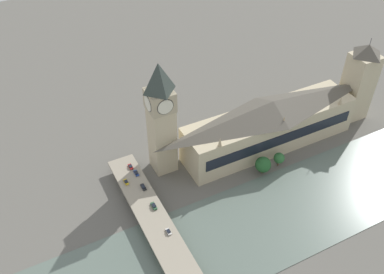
{
  "coord_description": "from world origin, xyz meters",
  "views": [
    {
      "loc": [
        -132.39,
        116.49,
        166.02
      ],
      "look_at": [
        18.88,
        39.26,
        20.73
      ],
      "focal_mm": 40.0,
      "sensor_mm": 36.0,
      "label": 1
    }
  ],
  "objects_px": {
    "victoria_tower": "(359,82)",
    "car_northbound_mid": "(126,182)",
    "road_bridge": "(173,255)",
    "car_northbound_tail": "(143,187)",
    "car_southbound_extra": "(168,231)",
    "car_northbound_lead": "(154,206)",
    "parliament_hall": "(270,124)",
    "car_southbound_lead": "(136,173)",
    "clock_tower": "(161,116)",
    "car_southbound_tail": "(131,167)"
  },
  "relations": [
    {
      "from": "parliament_hall",
      "to": "clock_tower",
      "type": "height_order",
      "value": "clock_tower"
    },
    {
      "from": "road_bridge",
      "to": "car_northbound_mid",
      "type": "xyz_separation_m",
      "value": [
        48.86,
        3.47,
        1.87
      ]
    },
    {
      "from": "car_northbound_lead",
      "to": "car_southbound_extra",
      "type": "height_order",
      "value": "car_northbound_lead"
    },
    {
      "from": "clock_tower",
      "to": "car_southbound_extra",
      "type": "relative_size",
      "value": 17.14
    },
    {
      "from": "car_northbound_tail",
      "to": "car_southbound_tail",
      "type": "distance_m",
      "value": 16.68
    },
    {
      "from": "car_northbound_mid",
      "to": "car_northbound_tail",
      "type": "bearing_deg",
      "value": -137.88
    },
    {
      "from": "car_southbound_lead",
      "to": "car_southbound_tail",
      "type": "bearing_deg",
      "value": 9.23
    },
    {
      "from": "parliament_hall",
      "to": "victoria_tower",
      "type": "bearing_deg",
      "value": -89.95
    },
    {
      "from": "parliament_hall",
      "to": "car_northbound_lead",
      "type": "relative_size",
      "value": 21.63
    },
    {
      "from": "parliament_hall",
      "to": "car_southbound_lead",
      "type": "xyz_separation_m",
      "value": [
        5.92,
        79.04,
        -8.25
      ]
    },
    {
      "from": "victoria_tower",
      "to": "car_southbound_tail",
      "type": "xyz_separation_m",
      "value": [
        11.7,
        142.88,
        -17.63
      ]
    },
    {
      "from": "car_southbound_lead",
      "to": "car_southbound_extra",
      "type": "xyz_separation_m",
      "value": [
        -41.54,
        0.6,
        -0.01
      ]
    },
    {
      "from": "car_northbound_mid",
      "to": "car_southbound_extra",
      "type": "bearing_deg",
      "value": -170.44
    },
    {
      "from": "parliament_hall",
      "to": "car_northbound_lead",
      "type": "xyz_separation_m",
      "value": [
        -18.75,
        79.67,
        -8.15
      ]
    },
    {
      "from": "car_northbound_lead",
      "to": "clock_tower",
      "type": "bearing_deg",
      "value": -31.81
    },
    {
      "from": "car_northbound_tail",
      "to": "car_northbound_mid",
      "type": "bearing_deg",
      "value": 42.12
    },
    {
      "from": "parliament_hall",
      "to": "victoria_tower",
      "type": "xyz_separation_m",
      "value": [
        0.05,
        -62.89,
        9.39
      ]
    },
    {
      "from": "road_bridge",
      "to": "clock_tower",
      "type": "bearing_deg",
      "value": -20.26
    },
    {
      "from": "road_bridge",
      "to": "car_northbound_tail",
      "type": "relative_size",
      "value": 29.91
    },
    {
      "from": "road_bridge",
      "to": "car_northbound_mid",
      "type": "height_order",
      "value": "car_northbound_mid"
    },
    {
      "from": "car_northbound_mid",
      "to": "car_southbound_lead",
      "type": "height_order",
      "value": "car_southbound_lead"
    },
    {
      "from": "road_bridge",
      "to": "car_northbound_mid",
      "type": "relative_size",
      "value": 33.1
    },
    {
      "from": "victoria_tower",
      "to": "road_bridge",
      "type": "xyz_separation_m",
      "value": [
        -46.58,
        145.45,
        -19.53
      ]
    },
    {
      "from": "parliament_hall",
      "to": "victoria_tower",
      "type": "height_order",
      "value": "victoria_tower"
    },
    {
      "from": "clock_tower",
      "to": "parliament_hall",
      "type": "bearing_deg",
      "value": -99.72
    },
    {
      "from": "parliament_hall",
      "to": "car_southbound_lead",
      "type": "relative_size",
      "value": 23.22
    },
    {
      "from": "car_southbound_lead",
      "to": "car_northbound_lead",
      "type": "bearing_deg",
      "value": 178.54
    },
    {
      "from": "clock_tower",
      "to": "road_bridge",
      "type": "relative_size",
      "value": 0.48
    },
    {
      "from": "car_northbound_lead",
      "to": "car_southbound_extra",
      "type": "distance_m",
      "value": 16.86
    },
    {
      "from": "victoria_tower",
      "to": "car_northbound_lead",
      "type": "bearing_deg",
      "value": 97.51
    },
    {
      "from": "car_northbound_lead",
      "to": "parliament_hall",
      "type": "bearing_deg",
      "value": -76.76
    },
    {
      "from": "clock_tower",
      "to": "car_southbound_tail",
      "type": "bearing_deg",
      "value": 86.25
    },
    {
      "from": "victoria_tower",
      "to": "car_northbound_tail",
      "type": "bearing_deg",
      "value": 92.0
    },
    {
      "from": "clock_tower",
      "to": "car_northbound_lead",
      "type": "relative_size",
      "value": 13.79
    },
    {
      "from": "victoria_tower",
      "to": "car_southbound_tail",
      "type": "relative_size",
      "value": 13.23
    },
    {
      "from": "car_northbound_tail",
      "to": "clock_tower",
      "type": "bearing_deg",
      "value": -49.3
    },
    {
      "from": "victoria_tower",
      "to": "road_bridge",
      "type": "distance_m",
      "value": 153.97
    },
    {
      "from": "road_bridge",
      "to": "car_northbound_lead",
      "type": "xyz_separation_m",
      "value": [
        27.77,
        -2.89,
        1.99
      ]
    },
    {
      "from": "victoria_tower",
      "to": "car_northbound_lead",
      "type": "distance_m",
      "value": 144.86
    },
    {
      "from": "road_bridge",
      "to": "car_southbound_extra",
      "type": "bearing_deg",
      "value": -14.97
    },
    {
      "from": "car_northbound_lead",
      "to": "car_southbound_tail",
      "type": "distance_m",
      "value": 30.51
    },
    {
      "from": "clock_tower",
      "to": "car_southbound_tail",
      "type": "relative_size",
      "value": 16.24
    },
    {
      "from": "parliament_hall",
      "to": "car_southbound_extra",
      "type": "height_order",
      "value": "parliament_hall"
    },
    {
      "from": "victoria_tower",
      "to": "car_northbound_lead",
      "type": "height_order",
      "value": "victoria_tower"
    },
    {
      "from": "road_bridge",
      "to": "car_northbound_tail",
      "type": "height_order",
      "value": "car_northbound_tail"
    },
    {
      "from": "car_northbound_mid",
      "to": "car_southbound_extra",
      "type": "height_order",
      "value": "car_southbound_extra"
    },
    {
      "from": "parliament_hall",
      "to": "car_southbound_extra",
      "type": "relative_size",
      "value": 26.9
    },
    {
      "from": "victoria_tower",
      "to": "car_northbound_mid",
      "type": "bearing_deg",
      "value": 89.12
    },
    {
      "from": "car_northbound_tail",
      "to": "car_southbound_extra",
      "type": "distance_m",
      "value": 30.7
    },
    {
      "from": "road_bridge",
      "to": "car_southbound_extra",
      "type": "relative_size",
      "value": 35.4
    }
  ]
}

